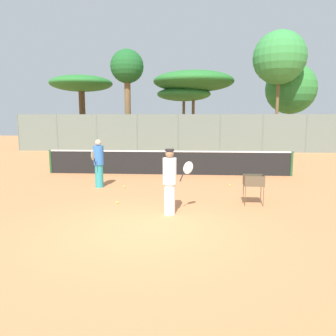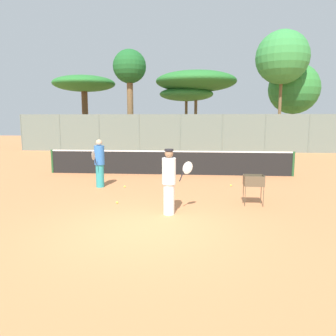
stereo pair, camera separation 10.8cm
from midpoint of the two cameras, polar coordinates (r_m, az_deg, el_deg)
ground_plane at (r=7.45m, az=-4.25°, el=-10.74°), size 80.00×80.00×0.00m
tennis_net at (r=14.54m, az=0.39°, el=1.03°), size 10.87×0.10×1.07m
back_fence at (r=24.68m, az=2.30°, el=6.09°), size 25.01×0.08×2.81m
tree_0 at (r=30.79m, az=-14.31°, el=13.86°), size 5.48×5.48×6.24m
tree_1 at (r=29.64m, az=5.02°, el=14.76°), size 7.04×7.04×6.58m
tree_2 at (r=28.39m, az=19.39°, el=17.68°), size 4.13×4.13×9.28m
tree_3 at (r=28.45m, az=-6.59°, el=16.66°), size 2.75×2.75×8.14m
tree_4 at (r=29.86m, az=3.32°, el=12.65°), size 4.77×4.77×5.23m
tree_5 at (r=30.80m, az=21.17°, el=12.73°), size 4.30×4.30×7.18m
player_white_outfit at (r=12.04m, az=-11.60°, el=0.90°), size 0.36×0.92×1.74m
player_red_cap at (r=8.40m, az=0.59°, el=-2.24°), size 0.83×0.54×1.71m
ball_cart at (r=9.68m, az=15.01°, el=-2.54°), size 0.56×0.41×0.87m
tennis_ball_0 at (r=12.32m, az=11.15°, el=-2.97°), size 0.07×0.07×0.07m
tennis_ball_2 at (r=11.97m, az=-7.29°, el=-3.22°), size 0.07×0.07×0.07m
tennis_ball_3 at (r=9.76m, az=-8.55°, el=-5.94°), size 0.07×0.07×0.07m
parked_car at (r=27.69m, az=-2.88°, el=4.81°), size 4.20×1.70×1.60m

